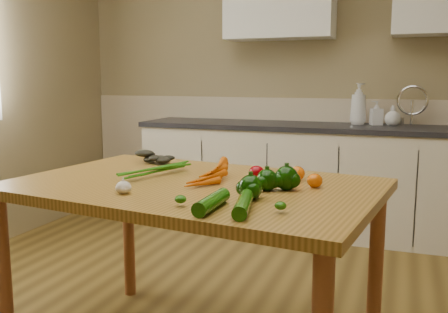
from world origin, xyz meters
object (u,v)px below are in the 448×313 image
carrot_bunch (195,171)px  zucchini_a (243,204)px  table (194,203)px  tomato_c (315,181)px  soap_bottle_c (393,116)px  zucchini_b (212,202)px  garlic_bulb (123,187)px  tomato_a (256,173)px  tomato_b (297,173)px  leafy_greens (154,153)px  soap_bottle_b (376,113)px  pepper_b (287,178)px  soap_bottle_a (358,104)px  pepper_a (267,180)px  pepper_c (251,187)px

carrot_bunch → zucchini_a: carrot_bunch is taller
table → tomato_c: size_ratio=25.95×
soap_bottle_c → zucchini_b: soap_bottle_c is taller
garlic_bulb → tomato_a: tomato_a is taller
carrot_bunch → tomato_b: bearing=26.2°
soap_bottle_c → leafy_greens: (-1.14, -1.87, -0.10)m
zucchini_a → leafy_greens: bearing=134.3°
leafy_greens → tomato_a: size_ratio=3.20×
tomato_a → tomato_b: (0.17, 0.05, -0.00)m
soap_bottle_c → tomato_b: size_ratio=2.33×
soap_bottle_c → tomato_a: bearing=-106.3°
carrot_bunch → tomato_b: 0.45m
soap_bottle_b → tomato_b: size_ratio=2.85×
soap_bottle_c → soap_bottle_b: bearing=173.7°
pepper_b → soap_bottle_b: bearing=84.5°
leafy_greens → tomato_b: size_ratio=3.23×
soap_bottle_a → zucchini_a: bearing=125.0°
table → tomato_b: (0.41, 0.20, 0.12)m
carrot_bunch → leafy_greens: leafy_greens is taller
table → pepper_b: pepper_b is taller
carrot_bunch → zucchini_b: bearing=-52.7°
table → pepper_a: (0.34, -0.04, 0.13)m
carrot_bunch → pepper_a: size_ratio=3.34×
table → pepper_c: 0.40m
soap_bottle_c → tomato_c: soap_bottle_c is taller
soap_bottle_b → zucchini_b: size_ratio=0.83×
tomato_b → pepper_c: bearing=-102.9°
zucchini_a → carrot_bunch: bearing=130.1°
tomato_b → zucchini_a: (-0.06, -0.58, -0.01)m
soap_bottle_b → zucchini_a: soap_bottle_b is taller
zucchini_b → soap_bottle_c: bearing=79.0°
soap_bottle_c → zucchini_b: bearing=-103.6°
table → tomato_b: bearing=33.7°
soap_bottle_c → tomato_a: 2.16m
carrot_bunch → tomato_b: size_ratio=4.20×
pepper_b → soap_bottle_a: bearing=88.2°
zucchini_a → tomato_a: bearing=101.6°
soap_bottle_a → soap_bottle_b: (0.14, -0.00, -0.07)m
soap_bottle_c → carrot_bunch: 2.33m
pepper_a → zucchini_b: (-0.10, -0.35, -0.02)m
garlic_bulb → pepper_b: 0.65m
pepper_b → zucchini_b: pepper_b is taller
soap_bottle_a → tomato_b: size_ratio=4.89×
carrot_bunch → pepper_c: pepper_c is taller
carrot_bunch → pepper_c: size_ratio=3.16×
pepper_b → tomato_a: pepper_b is taller
pepper_b → tomato_b: 0.20m
pepper_b → tomato_a: 0.23m
pepper_c → garlic_bulb: bearing=-170.2°
soap_bottle_b → leafy_greens: (-1.02, -1.88, -0.11)m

